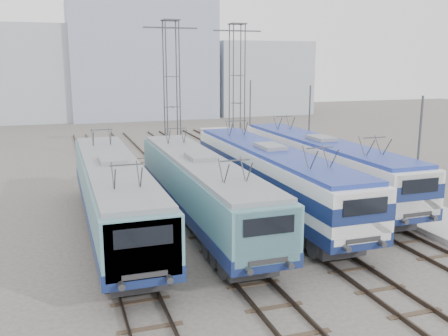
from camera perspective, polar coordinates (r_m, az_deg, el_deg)
The scene contains 14 objects.
ground at distance 22.92m, azimuth 6.81°, elevation -10.33°, with size 160.00×160.00×0.00m, color #514C47.
platform at distance 34.42m, azimuth 16.55°, elevation -2.84°, with size 4.00×70.00×0.30m, color #9E9E99.
locomotive_far_left at distance 25.81m, azimuth -12.48°, elevation -2.60°, with size 2.92×18.43×3.47m.
locomotive_center_left at distance 26.35m, azimuth -2.63°, elevation -2.09°, with size 2.88×18.19×3.42m.
locomotive_center_right at distance 28.80m, azimuth 5.41°, elevation -0.63°, with size 2.98×18.89×3.55m.
locomotive_far_right at distance 32.66m, azimuth 11.13°, elevation 0.67°, with size 2.96×18.71×3.52m.
catenary_tower_west at distance 42.17m, azimuth -5.99°, elevation 9.18°, with size 4.50×1.20×12.00m.
catenary_tower_east at distance 45.92m, azimuth 1.49°, elevation 9.47°, with size 4.50×1.20×12.00m.
mast_front at distance 28.11m, azimuth 21.25°, elevation 0.57°, with size 0.12×0.12×7.00m, color #3F4247.
mast_mid at distance 37.95m, azimuth 9.67°, elevation 4.00°, with size 0.12×0.12×7.00m, color #3F4247.
mast_rear at distance 48.77m, azimuth 2.99°, elevation 5.90°, with size 0.12×0.12×7.00m, color #3F4247.
building_west at distance 81.25m, azimuth -22.30°, elevation 9.95°, with size 18.00×12.00×14.00m, color #9FA7B1.
building_center at distance 82.17m, azimuth -9.53°, elevation 12.07°, with size 22.00×14.00×18.00m, color #8E97AF.
building_east at distance 87.68m, azimuth 3.75°, elevation 10.24°, with size 16.00×12.00×12.00m, color #9FA7B1.
Camera 1 is at (-9.24, -19.09, 8.68)m, focal length 40.00 mm.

